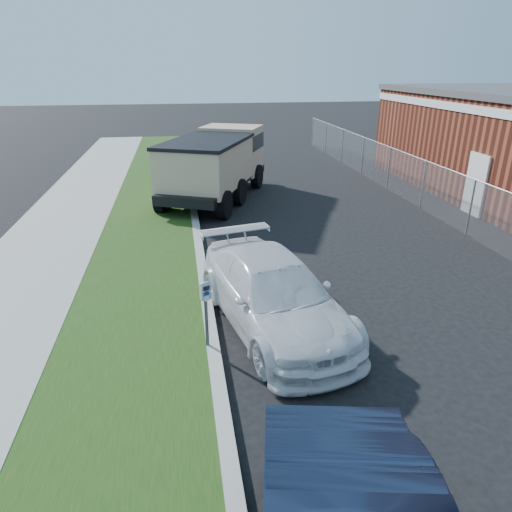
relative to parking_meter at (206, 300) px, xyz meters
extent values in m
plane|color=black|center=(2.70, 1.16, -1.11)|extent=(120.00, 120.00, 0.00)
cube|color=gray|center=(0.10, 3.16, -1.04)|extent=(0.25, 50.00, 0.15)
cube|color=#163B10|center=(-1.50, 3.16, -1.05)|extent=(3.00, 50.00, 0.13)
cube|color=gray|center=(-4.40, 3.16, -1.04)|extent=(3.00, 50.00, 0.14)
plane|color=slate|center=(8.70, 8.16, -0.21)|extent=(0.00, 30.00, 30.00)
cylinder|color=#8E939B|center=(8.70, 8.16, 0.69)|extent=(0.04, 30.00, 0.04)
cylinder|color=#8E939B|center=(8.70, 5.16, -0.21)|extent=(0.06, 0.06, 1.80)
cylinder|color=#8E939B|center=(8.70, 8.16, -0.21)|extent=(0.06, 0.06, 1.80)
cylinder|color=#8E939B|center=(8.70, 11.16, -0.21)|extent=(0.06, 0.06, 1.80)
cylinder|color=#8E939B|center=(8.70, 14.16, -0.21)|extent=(0.06, 0.06, 1.80)
cylinder|color=#8E939B|center=(8.70, 17.16, -0.21)|extent=(0.06, 0.06, 1.80)
cylinder|color=#8E939B|center=(8.70, 20.16, -0.21)|extent=(0.06, 0.06, 1.80)
cylinder|color=#8E939B|center=(8.70, 23.16, -0.21)|extent=(0.06, 0.06, 1.80)
cube|color=silver|center=(10.18, 9.16, 2.49)|extent=(0.06, 14.00, 0.30)
cube|color=silver|center=(10.15, 7.16, -0.01)|extent=(0.08, 1.10, 2.20)
cylinder|color=#3F4247|center=(0.00, 0.00, -0.49)|extent=(0.08, 0.08, 0.99)
cube|color=gray|center=(0.00, 0.00, 0.17)|extent=(0.21, 0.17, 0.30)
ellipsoid|color=gray|center=(0.00, 0.00, 0.32)|extent=(0.22, 0.18, 0.11)
cube|color=black|center=(0.02, -0.06, 0.27)|extent=(0.11, 0.05, 0.08)
cube|color=navy|center=(0.02, -0.06, 0.16)|extent=(0.10, 0.04, 0.07)
cylinder|color=silver|center=(0.02, -0.06, 0.05)|extent=(0.10, 0.04, 0.11)
cube|color=#3F4247|center=(0.02, -0.06, 0.19)|extent=(0.04, 0.02, 0.05)
imported|color=silver|center=(1.45, 0.84, -0.38)|extent=(3.06, 5.33, 1.45)
cube|color=black|center=(1.04, 10.72, -0.37)|extent=(4.75, 6.93, 0.36)
cube|color=tan|center=(2.01, 12.88, 0.48)|extent=(2.96, 2.67, 2.06)
cube|color=black|center=(2.01, 12.88, 0.89)|extent=(3.00, 2.71, 0.62)
cube|color=tan|center=(0.71, 9.97, 0.48)|extent=(4.01, 4.95, 1.64)
cube|color=black|center=(0.71, 9.97, 1.33)|extent=(4.15, 5.08, 0.12)
cube|color=black|center=(2.40, 13.77, -0.44)|extent=(2.32, 1.15, 0.31)
cylinder|color=black|center=(0.88, 13.27, -0.60)|extent=(0.72, 1.07, 1.03)
cylinder|color=black|center=(3.04, 12.30, -0.60)|extent=(0.72, 1.07, 1.03)
cylinder|color=black|center=(-0.25, 10.73, -0.60)|extent=(0.72, 1.07, 1.03)
cylinder|color=black|center=(1.91, 9.77, -0.60)|extent=(0.72, 1.07, 1.03)
cylinder|color=black|center=(-1.00, 9.04, -0.60)|extent=(0.72, 1.07, 1.03)
cylinder|color=black|center=(1.16, 8.08, -0.60)|extent=(0.72, 1.07, 1.03)
camera|label=1|loc=(-0.31, -7.41, 3.97)|focal=32.00mm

